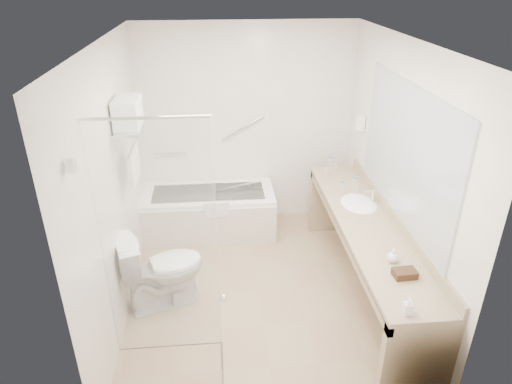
{
  "coord_description": "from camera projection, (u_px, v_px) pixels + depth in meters",
  "views": [
    {
      "loc": [
        -0.37,
        -3.78,
        3.03
      ],
      "look_at": [
        0.0,
        0.3,
        1.0
      ],
      "focal_mm": 32.0,
      "sensor_mm": 36.0,
      "label": 1
    }
  ],
  "objects": [
    {
      "name": "floor",
      "position": [
        259.0,
        291.0,
        4.75
      ],
      "size": [
        3.2,
        3.2,
        0.0
      ],
      "primitive_type": "plane",
      "color": "tan",
      "rests_on": "ground"
    },
    {
      "name": "ceiling",
      "position": [
        259.0,
        41.0,
        3.64
      ],
      "size": [
        2.6,
        3.2,
        0.1
      ],
      "primitive_type": "cube",
      "color": "silver",
      "rests_on": "wall_back"
    },
    {
      "name": "wall_back",
      "position": [
        247.0,
        127.0,
        5.62
      ],
      "size": [
        2.6,
        0.1,
        2.5
      ],
      "primitive_type": "cube",
      "color": "silver",
      "rests_on": "ground"
    },
    {
      "name": "wall_front",
      "position": [
        284.0,
        294.0,
        2.77
      ],
      "size": [
        2.6,
        0.1,
        2.5
      ],
      "primitive_type": "cube",
      "color": "silver",
      "rests_on": "ground"
    },
    {
      "name": "wall_left",
      "position": [
        115.0,
        188.0,
        4.09
      ],
      "size": [
        0.1,
        3.2,
        2.5
      ],
      "primitive_type": "cube",
      "color": "silver",
      "rests_on": "ground"
    },
    {
      "name": "wall_right",
      "position": [
        396.0,
        177.0,
        4.3
      ],
      "size": [
        0.1,
        3.2,
        2.5
      ],
      "primitive_type": "cube",
      "color": "silver",
      "rests_on": "ground"
    },
    {
      "name": "bathtub",
      "position": [
        209.0,
        212.0,
        5.69
      ],
      "size": [
        1.6,
        0.73,
        0.59
      ],
      "color": "white",
      "rests_on": "floor"
    },
    {
      "name": "grab_bar_short",
      "position": [
        171.0,
        154.0,
        5.64
      ],
      "size": [
        0.4,
        0.03,
        0.03
      ],
      "primitive_type": "cylinder",
      "rotation": [
        0.0,
        1.57,
        0.0
      ],
      "color": "silver",
      "rests_on": "wall_back"
    },
    {
      "name": "grab_bar_long",
      "position": [
        243.0,
        128.0,
        5.58
      ],
      "size": [
        0.53,
        0.03,
        0.33
      ],
      "primitive_type": "cylinder",
      "rotation": [
        0.0,
        1.05,
        0.0
      ],
      "color": "silver",
      "rests_on": "wall_back"
    },
    {
      "name": "shower_enclosure",
      "position": [
        187.0,
        260.0,
        3.4
      ],
      "size": [
        0.96,
        0.91,
        2.11
      ],
      "color": "silver",
      "rests_on": "floor"
    },
    {
      "name": "towel_shelf",
      "position": [
        129.0,
        121.0,
        4.19
      ],
      "size": [
        0.24,
        0.55,
        0.81
      ],
      "color": "silver",
      "rests_on": "wall_left"
    },
    {
      "name": "vanity_counter",
      "position": [
        365.0,
        242.0,
        4.41
      ],
      "size": [
        0.55,
        2.7,
        0.95
      ],
      "color": "tan",
      "rests_on": "floor"
    },
    {
      "name": "sink",
      "position": [
        358.0,
        206.0,
        4.69
      ],
      "size": [
        0.4,
        0.52,
        0.14
      ],
      "primitive_type": "ellipsoid",
      "color": "white",
      "rests_on": "vanity_counter"
    },
    {
      "name": "faucet",
      "position": [
        373.0,
        196.0,
        4.65
      ],
      "size": [
        0.03,
        0.03,
        0.14
      ],
      "primitive_type": "cylinder",
      "color": "silver",
      "rests_on": "vanity_counter"
    },
    {
      "name": "mirror",
      "position": [
        406.0,
        153.0,
        4.03
      ],
      "size": [
        0.02,
        2.0,
        1.2
      ],
      "primitive_type": "cube",
      "color": "#ACB1B8",
      "rests_on": "wall_right"
    },
    {
      "name": "hairdryer_unit",
      "position": [
        360.0,
        122.0,
        5.14
      ],
      "size": [
        0.08,
        0.1,
        0.18
      ],
      "primitive_type": "cube",
      "color": "white",
      "rests_on": "wall_right"
    },
    {
      "name": "toilet",
      "position": [
        162.0,
        269.0,
        4.41
      ],
      "size": [
        0.93,
        0.71,
        0.8
      ],
      "primitive_type": "imported",
      "rotation": [
        0.0,
        0.0,
        1.92
      ],
      "color": "white",
      "rests_on": "floor"
    },
    {
      "name": "amenity_basket",
      "position": [
        405.0,
        273.0,
        3.56
      ],
      "size": [
        0.19,
        0.13,
        0.06
      ],
      "primitive_type": "cube",
      "rotation": [
        0.0,
        0.0,
        0.07
      ],
      "color": "#3F2916",
      "rests_on": "vanity_counter"
    },
    {
      "name": "soap_bottle_a",
      "position": [
        408.0,
        310.0,
        3.18
      ],
      "size": [
        0.06,
        0.13,
        0.06
      ],
      "primitive_type": "imported",
      "rotation": [
        0.0,
        0.0,
        -0.02
      ],
      "color": "white",
      "rests_on": "vanity_counter"
    },
    {
      "name": "soap_bottle_b",
      "position": [
        393.0,
        257.0,
        3.73
      ],
      "size": [
        0.1,
        0.12,
        0.09
      ],
      "primitive_type": "imported",
      "rotation": [
        0.0,
        0.0,
        0.05
      ],
      "color": "white",
      "rests_on": "vanity_counter"
    },
    {
      "name": "water_bottle_left",
      "position": [
        342.0,
        189.0,
        4.81
      ],
      "size": [
        0.05,
        0.05,
        0.17
      ],
      "rotation": [
        0.0,
        0.0,
        0.3
      ],
      "color": "silver",
      "rests_on": "vanity_counter"
    },
    {
      "name": "water_bottle_mid",
      "position": [
        331.0,
        164.0,
        5.39
      ],
      "size": [
        0.05,
        0.05,
        0.18
      ],
      "rotation": [
        0.0,
        0.0,
        0.04
      ],
      "color": "silver",
      "rests_on": "vanity_counter"
    },
    {
      "name": "water_bottle_right",
      "position": [
        355.0,
        186.0,
        4.83
      ],
      "size": [
        0.06,
        0.06,
        0.2
      ],
      "rotation": [
        0.0,
        0.0,
        0.18
      ],
      "color": "silver",
      "rests_on": "vanity_counter"
    },
    {
      "name": "drinking_glass_near",
      "position": [
        336.0,
        167.0,
        5.42
      ],
      "size": [
        0.07,
        0.07,
        0.08
      ],
      "primitive_type": "cylinder",
      "rotation": [
        0.0,
        0.0,
        0.13
      ],
      "color": "silver",
      "rests_on": "vanity_counter"
    },
    {
      "name": "drinking_glass_far",
      "position": [
        327.0,
        172.0,
        5.27
      ],
      "size": [
        0.08,
        0.08,
        0.09
      ],
      "primitive_type": "cylinder",
      "rotation": [
        0.0,
        0.0,
        0.14
      ],
      "color": "silver",
      "rests_on": "vanity_counter"
    }
  ]
}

